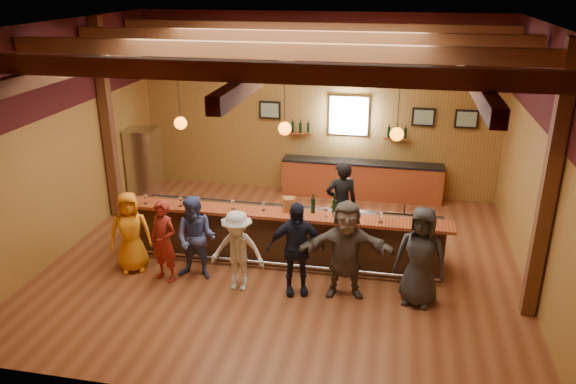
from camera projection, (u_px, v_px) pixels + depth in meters
The scene contains 27 objects.
room at pixel (285, 100), 10.02m from camera, with size 9.04×9.00×4.52m.
bar_counter at pixel (287, 234), 11.08m from camera, with size 6.30×1.07×1.11m.
back_bar_cabinet at pixel (361, 180), 14.14m from camera, with size 4.00×0.52×0.95m.
window at pixel (349, 116), 13.85m from camera, with size 0.95×0.09×0.95m.
framed_pictures at pixel (384, 115), 13.67m from camera, with size 5.35×0.05×0.45m.
wine_shelves at pixel (348, 133), 13.95m from camera, with size 3.00×0.18×0.30m.
pendant_lights at pixel (285, 128), 10.16m from camera, with size 4.24×0.24×1.37m.
stainless_fridge at pixel (145, 164), 13.94m from camera, with size 0.70×0.70×1.80m, color silver.
customer_orange at pixel (130, 232), 10.53m from camera, with size 0.77×0.50×1.58m, color orange.
customer_redvest at pixel (164, 241), 10.19m from camera, with size 0.57×0.37×1.56m, color maroon.
customer_denim at pixel (196, 238), 10.25m from camera, with size 0.78×0.61×1.61m, color #414B82.
customer_white at pixel (238, 251), 9.89m from camera, with size 0.97×0.56×1.51m, color beige.
customer_navy at pixel (296, 248), 9.74m from camera, with size 1.01×0.42×1.73m, color black.
customer_brown at pixel (346, 249), 9.66m from camera, with size 1.64×0.52×1.77m, color #584D46.
customer_dark at pixel (420, 257), 9.41m from camera, with size 0.86×0.56×1.77m, color #292A2C.
bartender at pixel (341, 204), 11.53m from camera, with size 0.66×0.43×1.82m, color black.
ice_bucket at pixel (289, 204), 10.62m from camera, with size 0.24×0.24×0.26m, color olive.
bottle_a at pixel (313, 205), 10.53m from camera, with size 0.08×0.08×0.38m.
bottle_b at pixel (334, 207), 10.48m from camera, with size 0.08×0.08×0.37m.
glass_a at pixel (145, 197), 10.95m from camera, with size 0.09×0.09×0.20m.
glass_b at pixel (180, 199), 10.82m from camera, with size 0.09×0.09×0.20m.
glass_c at pixel (198, 199), 10.86m from camera, with size 0.08×0.08×0.19m.
glass_d at pixel (233, 202), 10.69m from camera, with size 0.09×0.09×0.20m.
glass_e at pixel (264, 204), 10.65m from camera, with size 0.08×0.08×0.18m.
glass_f at pixel (326, 210), 10.35m from camera, with size 0.08×0.08×0.19m.
glass_g at pixel (353, 210), 10.36m from camera, with size 0.08×0.08×0.18m.
glass_h at pixel (381, 215), 10.11m from camera, with size 0.09×0.09×0.20m.
Camera 1 is at (2.00, -9.68, 5.31)m, focal length 35.00 mm.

